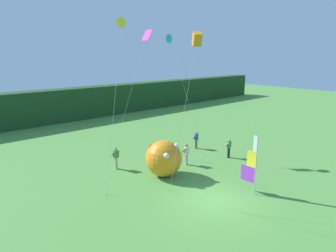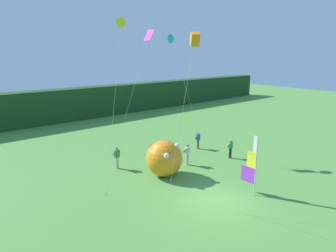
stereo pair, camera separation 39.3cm
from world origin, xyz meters
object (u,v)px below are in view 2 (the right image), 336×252
Objects in this scene: person_near_banner at (117,157)px; kite_magenta_diamond_0 at (147,41)px; banner_flag at (251,166)px; kite_orange_box_3 at (195,41)px; kite_yellow_delta_2 at (121,25)px; person_mid_field at (198,140)px; person_far_right at (187,154)px; person_far_left at (230,148)px; inflatable_balloon at (164,158)px; kite_cyan_delta_1 at (172,39)px.

kite_magenta_diamond_0 reaches higher than person_near_banner.
banner_flag is at bearing -65.03° from person_near_banner.
banner_flag is 8.62m from kite_orange_box_3.
banner_flag is 0.40× the size of kite_orange_box_3.
kite_yellow_delta_2 reaches higher than kite_orange_box_3.
person_mid_field is 9.55m from kite_magenta_diamond_0.
kite_orange_box_3 is (-5.35, -5.80, 7.98)m from person_far_right.
banner_flag reaches higher than person_far_left.
kite_magenta_diamond_0 is at bearing 23.21° from person_near_banner.
inflatable_balloon is 0.25× the size of kite_yellow_delta_2.
person_far_right is at bearing 9.28° from inflatable_balloon.
person_near_banner is at bearing 84.26° from kite_orange_box_3.
person_far_left is at bearing -17.40° from person_far_right.
kite_yellow_delta_2 is (-2.96, 0.20, 8.63)m from inflatable_balloon.
kite_magenta_diamond_0 is at bearing 64.01° from inflatable_balloon.
banner_flag is 6.37m from person_far_left.
person_mid_field is at bearing 23.59° from inflatable_balloon.
kite_cyan_delta_1 is (1.52, 9.00, 7.63)m from banner_flag.
kite_orange_box_3 is (-4.95, 0.11, 7.05)m from banner_flag.
kite_orange_box_3 reaches higher than person_far_right.
inflatable_balloon is at bearing 173.44° from person_far_left.
kite_orange_box_3 is at bearing 178.71° from banner_flag.
kite_yellow_delta_2 is at bearing -177.59° from person_far_right.
inflatable_balloon is 9.66m from kite_orange_box_3.
kite_orange_box_3 is at bearing -116.65° from inflatable_balloon.
person_near_banner is at bearing 69.77° from kite_yellow_delta_2.
kite_yellow_delta_2 is at bearing 132.58° from banner_flag.
kite_orange_box_3 is at bearing -137.72° from person_mid_field.
banner_flag reaches higher than person_far_right.
kite_yellow_delta_2 reaches higher than kite_magenta_diamond_0.
banner_flag is 0.38× the size of kite_cyan_delta_1.
kite_magenta_diamond_0 is 2.05m from kite_cyan_delta_1.
inflatable_balloon is (-6.40, 0.74, 0.41)m from person_far_left.
person_near_banner is 9.64m from kite_magenta_diamond_0.
person_far_right is 9.17m from kite_cyan_delta_1.
person_far_left is 0.16× the size of kite_magenta_diamond_0.
kite_magenta_diamond_0 is 11.73m from kite_orange_box_3.
kite_yellow_delta_2 is (-6.73, -3.33, 0.48)m from kite_cyan_delta_1.
person_far_right is 0.16× the size of kite_yellow_delta_2.
person_far_right is 0.64× the size of inflatable_balloon.
person_mid_field is at bearing 64.40° from banner_flag.
inflatable_balloon reaches higher than person_far_right.
person_near_banner is 0.16× the size of kite_magenta_diamond_0.
inflatable_balloon is (-2.25, 5.48, -0.52)m from banner_flag.
kite_cyan_delta_1 reaches higher than person_near_banner.
kite_cyan_delta_1 is 7.52m from kite_yellow_delta_2.
kite_magenta_diamond_0 is (-3.66, 2.44, 8.47)m from person_mid_field.
banner_flag reaches higher than person_mid_field.
person_far_right is at bearing 162.60° from person_far_left.
person_far_right is 0.17× the size of kite_cyan_delta_1.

